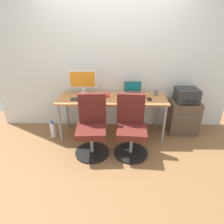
# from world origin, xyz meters

# --- Properties ---
(ground_plane) EXTENTS (5.28, 5.28, 0.00)m
(ground_plane) POSITION_xyz_m (0.00, 0.00, 0.00)
(ground_plane) COLOR brown
(back_wall) EXTENTS (4.40, 0.04, 2.60)m
(back_wall) POSITION_xyz_m (0.00, 0.39, 1.30)
(back_wall) COLOR silver
(back_wall) RESTS_ON ground
(desk) EXTENTS (1.86, 0.62, 0.72)m
(desk) POSITION_xyz_m (0.00, 0.00, 0.66)
(desk) COLOR #B77542
(desk) RESTS_ON ground
(office_chair_left) EXTENTS (0.54, 0.54, 0.94)m
(office_chair_left) POSITION_xyz_m (-0.30, -0.54, 0.42)
(office_chair_left) COLOR black
(office_chair_left) RESTS_ON ground
(office_chair_right) EXTENTS (0.54, 0.54, 0.94)m
(office_chair_right) POSITION_xyz_m (0.30, -0.54, 0.42)
(office_chair_right) COLOR black
(office_chair_right) RESTS_ON ground
(side_cabinet) EXTENTS (0.52, 0.41, 0.61)m
(side_cabinet) POSITION_xyz_m (1.32, 0.11, 0.31)
(side_cabinet) COLOR brown
(side_cabinet) RESTS_ON ground
(printer) EXTENTS (0.38, 0.40, 0.24)m
(printer) POSITION_xyz_m (1.32, 0.11, 0.73)
(printer) COLOR #2D2D2D
(printer) RESTS_ON side_cabinet
(water_bottle_on_floor) EXTENTS (0.09, 0.09, 0.31)m
(water_bottle_on_floor) POSITION_xyz_m (-1.07, -0.13, 0.15)
(water_bottle_on_floor) COLOR white
(water_bottle_on_floor) RESTS_ON ground
(desktop_monitor) EXTENTS (0.48, 0.18, 0.43)m
(desktop_monitor) POSITION_xyz_m (-0.52, 0.17, 0.97)
(desktop_monitor) COLOR silver
(desktop_monitor) RESTS_ON desk
(open_laptop) EXTENTS (0.31, 0.28, 0.22)m
(open_laptop) POSITION_xyz_m (0.37, 0.18, 0.78)
(open_laptop) COLOR #4C4C51
(open_laptop) RESTS_ON desk
(keyboard_by_monitor) EXTENTS (0.34, 0.12, 0.02)m
(keyboard_by_monitor) POSITION_xyz_m (-0.52, -0.11, 0.73)
(keyboard_by_monitor) COLOR #2D2D2D
(keyboard_by_monitor) RESTS_ON desk
(keyboard_by_laptop) EXTENTS (0.34, 0.12, 0.02)m
(keyboard_by_laptop) POSITION_xyz_m (0.37, -0.08, 0.73)
(keyboard_by_laptop) COLOR #2D2D2D
(keyboard_by_laptop) RESTS_ON desk
(mouse_by_monitor) EXTENTS (0.06, 0.10, 0.03)m
(mouse_by_monitor) POSITION_xyz_m (0.15, 0.01, 0.74)
(mouse_by_monitor) COLOR #515156
(mouse_by_monitor) RESTS_ON desk
(mouse_by_laptop) EXTENTS (0.06, 0.10, 0.03)m
(mouse_by_laptop) POSITION_xyz_m (-0.28, -0.19, 0.74)
(mouse_by_laptop) COLOR #2D2D2D
(mouse_by_laptop) RESTS_ON desk
(coffee_mug) EXTENTS (0.08, 0.08, 0.09)m
(coffee_mug) POSITION_xyz_m (-0.16, -0.10, 0.77)
(coffee_mug) COLOR yellow
(coffee_mug) RESTS_ON desk
(pen_cup) EXTENTS (0.07, 0.07, 0.10)m
(pen_cup) POSITION_xyz_m (0.77, 0.12, 0.77)
(pen_cup) COLOR slate
(pen_cup) RESTS_ON desk
(phone_near_monitor) EXTENTS (0.07, 0.14, 0.01)m
(phone_near_monitor) POSITION_xyz_m (0.63, -0.08, 0.73)
(phone_near_monitor) COLOR black
(phone_near_monitor) RESTS_ON desk
(notebook) EXTENTS (0.21, 0.15, 0.03)m
(notebook) POSITION_xyz_m (-0.15, 0.07, 0.73)
(notebook) COLOR red
(notebook) RESTS_ON desk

